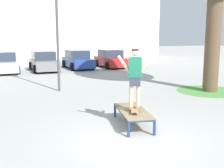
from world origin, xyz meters
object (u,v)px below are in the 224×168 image
skateboard (134,109)px  car_red (111,59)px  car_silver (4,63)px  car_blue (78,60)px  skater (135,75)px  skate_box (133,112)px  car_grey (44,62)px  light_post (57,9)px

skateboard → car_red: bearing=68.8°
car_silver → car_blue: bearing=4.6°
skateboard → skater: (0.00, 0.00, 0.99)m
car_silver → skater: bearing=-79.4°
skate_box → skater: skater is taller
skateboard → skater: bearing=63.5°
car_blue → car_red: same height
car_silver → car_blue: same height
skateboard → skater: skater is taller
car_silver → car_red: size_ratio=0.99×
skater → car_blue: size_ratio=0.40×
car_grey → car_red: 5.71m
skateboard → skater: size_ratio=0.48×
skater → light_post: light_post is taller
skate_box → car_red: car_red is taller
skate_box → car_silver: size_ratio=0.48×
car_red → skater: bearing=-111.2°
skateboard → car_grey: size_ratio=0.19×
skater → skate_box: bearing=76.7°
car_grey → car_blue: size_ratio=1.01×
skater → car_blue: (2.94, 15.22, -0.84)m
skate_box → car_red: bearing=68.7°
car_grey → car_blue: 2.90m
skater → car_silver: size_ratio=0.40×
skater → car_silver: (-2.77, 14.77, -0.84)m
skateboard → car_blue: (2.94, 15.22, 0.15)m
car_silver → light_post: bearing=-76.5°
car_silver → skateboard: bearing=-79.4°
skateboard → car_red: car_red is taller
skateboard → car_blue: 15.50m
light_post → skateboard: bearing=-83.5°
car_silver → light_post: light_post is taller
car_blue → light_post: size_ratio=0.72×
car_blue → skateboard: bearing=-100.9°
skater → car_red: 16.03m
skate_box → light_post: (-0.76, 6.07, 3.41)m
car_grey → car_red: bearing=2.2°
skateboard → car_red: size_ratio=0.19×
car_red → skate_box: bearing=-111.3°
skate_box → skateboard: (-0.04, -0.17, 0.12)m
skater → car_blue: bearing=79.1°
car_grey → light_post: light_post is taller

